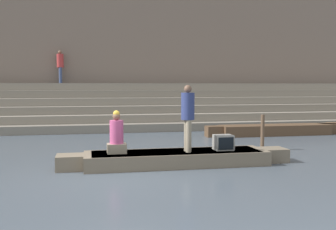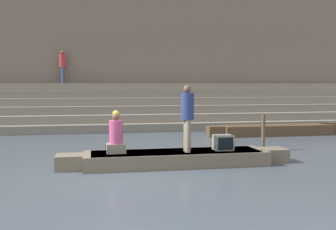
{
  "view_description": "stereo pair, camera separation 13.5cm",
  "coord_description": "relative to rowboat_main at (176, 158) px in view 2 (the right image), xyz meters",
  "views": [
    {
      "loc": [
        -0.51,
        -9.35,
        2.15
      ],
      "look_at": [
        1.8,
        2.11,
        1.28
      ],
      "focal_mm": 42.0,
      "sensor_mm": 36.0,
      "label": 1
    },
    {
      "loc": [
        -0.38,
        -9.38,
        2.15
      ],
      "look_at": [
        1.8,
        2.11,
        1.28
      ],
      "focal_mm": 42.0,
      "sensor_mm": 36.0,
      "label": 2
    }
  ],
  "objects": [
    {
      "name": "tv_set",
      "position": [
        1.32,
        -0.01,
        0.38
      ],
      "size": [
        0.51,
        0.45,
        0.42
      ],
      "rotation": [
        0.0,
        0.0,
        0.12
      ],
      "color": "#9E998E",
      "rests_on": "rowboat_main"
    },
    {
      "name": "rowboat_main",
      "position": [
        0.0,
        0.0,
        0.0
      ],
      "size": [
        6.32,
        1.36,
        0.38
      ],
      "rotation": [
        0.0,
        0.0,
        0.02
      ],
      "color": "#756651",
      "rests_on": "ground"
    },
    {
      "name": "person_standing",
      "position": [
        0.28,
        -0.11,
        1.21
      ],
      "size": [
        0.36,
        0.36,
        1.79
      ],
      "rotation": [
        0.0,
        0.0,
        -0.11
      ],
      "color": "gray",
      "rests_on": "rowboat_main"
    },
    {
      "name": "ground_plane",
      "position": [
        -1.8,
        -0.91,
        -0.21
      ],
      "size": [
        120.0,
        120.0,
        0.0
      ],
      "primitive_type": "plane",
      "color": "#4C5660"
    },
    {
      "name": "moored_boat_shore",
      "position": [
        5.68,
        5.6,
        0.03
      ],
      "size": [
        6.27,
        1.03,
        0.45
      ],
      "rotation": [
        0.0,
        0.0,
        -0.08
      ],
      "color": "brown",
      "rests_on": "ground"
    },
    {
      "name": "person_rowing",
      "position": [
        -1.61,
        0.04,
        0.63
      ],
      "size": [
        0.5,
        0.39,
        1.13
      ],
      "rotation": [
        0.0,
        0.0,
        0.18
      ],
      "color": "gray",
      "rests_on": "rowboat_main"
    },
    {
      "name": "person_on_steps",
      "position": [
        -3.78,
        11.53,
        3.1
      ],
      "size": [
        0.36,
        0.36,
        1.74
      ],
      "rotation": [
        0.0,
        0.0,
        5.69
      ],
      "color": "#3D4C75",
      "rests_on": "ghat_steps"
    },
    {
      "name": "back_wall",
      "position": [
        -1.8,
        12.48,
        3.63
      ],
      "size": [
        34.2,
        1.28,
        7.73
      ],
      "color": "#7F6B5B",
      "rests_on": "ground"
    },
    {
      "name": "ghat_steps",
      "position": [
        -1.8,
        10.35,
        0.63
      ],
      "size": [
        36.0,
        4.26,
        2.3
      ],
      "color": "gray",
      "rests_on": "ground"
    },
    {
      "name": "mooring_post",
      "position": [
        3.37,
        1.9,
        0.39
      ],
      "size": [
        0.12,
        0.12,
        1.2
      ],
      "primitive_type": "cylinder",
      "color": "brown",
      "rests_on": "ground"
    }
  ]
}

